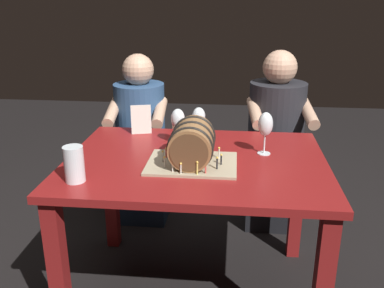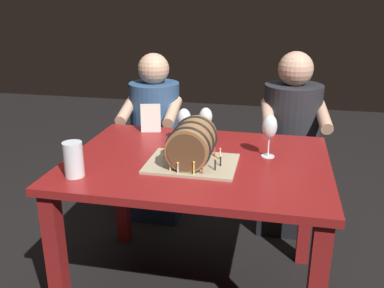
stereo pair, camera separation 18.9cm
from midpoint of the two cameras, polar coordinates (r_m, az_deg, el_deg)
dining_table at (r=2.03m, az=3.38°, el=-5.17°), size 1.22×0.91×0.75m
barrel_cake at (r=1.89m, az=2.86°, el=-0.23°), size 0.40×0.30×0.21m
wine_glass_white at (r=2.16m, az=1.43°, el=3.15°), size 0.07×0.07×0.18m
wine_glass_empty at (r=2.02m, az=13.05°, el=2.13°), size 0.07×0.07×0.21m
wine_glass_amber at (r=2.21m, az=4.32°, el=3.46°), size 0.07×0.07×0.18m
beer_pint at (r=1.82m, az=-12.82°, el=-2.25°), size 0.08×0.08×0.15m
menu_card at (r=2.36m, az=-3.30°, el=3.45°), size 0.11×0.05×0.16m
person_seated_left at (r=2.86m, az=-3.03°, el=-0.21°), size 0.38×0.47×1.13m
person_seated_right at (r=2.77m, az=14.85°, el=-0.87°), size 0.42×0.50×1.17m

